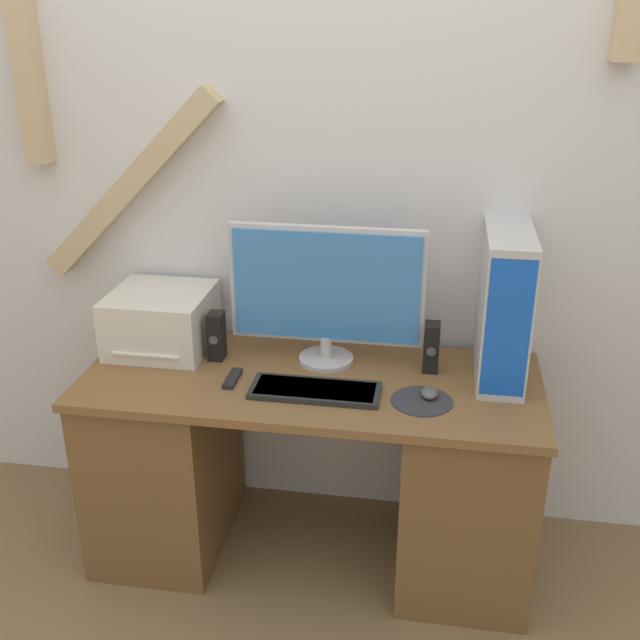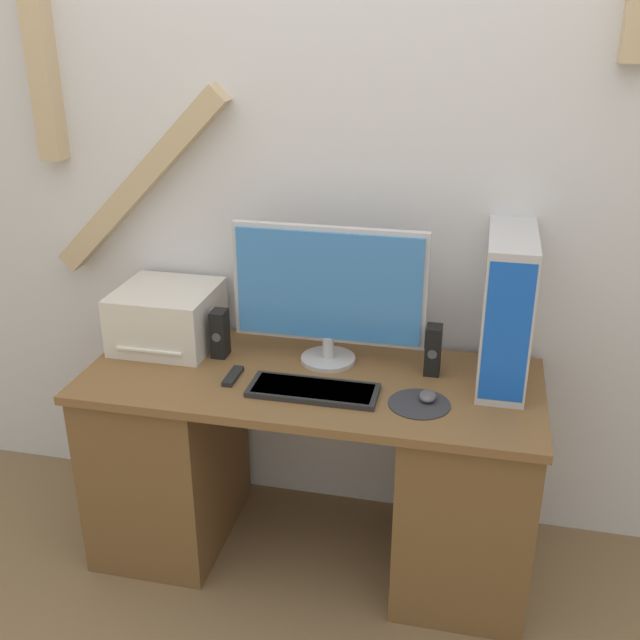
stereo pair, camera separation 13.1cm
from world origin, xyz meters
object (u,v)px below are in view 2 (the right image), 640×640
object	(u,v)px
printer	(167,317)
remote_control	(233,376)
computer_tower	(506,308)
mouse	(428,396)
monitor	(329,290)
keyboard	(313,390)
speaker_left	(220,333)
speaker_right	(433,350)

from	to	relation	value
printer	remote_control	distance (m)	0.40
computer_tower	mouse	bearing A→B (deg)	-134.60
monitor	printer	bearing A→B (deg)	178.40
keyboard	speaker_left	distance (m)	0.44
monitor	printer	distance (m)	0.63
mouse	speaker_left	size ratio (longest dim) A/B	0.43
keyboard	printer	xyz separation A→B (m)	(-0.61, 0.26, 0.10)
mouse	speaker_left	bearing A→B (deg)	167.25
speaker_left	remote_control	xyz separation A→B (m)	(0.10, -0.16, -0.08)
monitor	remote_control	bearing A→B (deg)	-144.89
monitor	keyboard	world-z (taller)	monitor
speaker_right	computer_tower	bearing A→B (deg)	6.37
printer	speaker_right	xyz separation A→B (m)	(0.97, -0.03, -0.02)
keyboard	remote_control	distance (m)	0.29
mouse	monitor	bearing A→B (deg)	149.94
computer_tower	printer	distance (m)	1.21
printer	computer_tower	bearing A→B (deg)	-0.25
speaker_right	remote_control	xyz separation A→B (m)	(-0.65, -0.19, -0.08)
computer_tower	speaker_right	size ratio (longest dim) A/B	2.90
monitor	computer_tower	world-z (taller)	computer_tower
computer_tower	printer	xyz separation A→B (m)	(-1.20, 0.01, -0.15)
printer	speaker_right	distance (m)	0.97
speaker_right	speaker_left	bearing A→B (deg)	-177.75
speaker_left	computer_tower	bearing A→B (deg)	3.20
speaker_left	keyboard	bearing A→B (deg)	-27.05
monitor	speaker_right	size ratio (longest dim) A/B	3.86
mouse	keyboard	bearing A→B (deg)	-175.80
keyboard	computer_tower	distance (m)	0.68
computer_tower	remote_control	distance (m)	0.93
keyboard	speaker_right	world-z (taller)	speaker_right
mouse	speaker_right	distance (m)	0.21
keyboard	printer	bearing A→B (deg)	157.13
keyboard	speaker_left	world-z (taller)	speaker_left
monitor	speaker_left	distance (m)	0.43
keyboard	mouse	bearing A→B (deg)	4.20
mouse	remote_control	xyz separation A→B (m)	(-0.65, 0.01, -0.01)
computer_tower	speaker_right	xyz separation A→B (m)	(-0.23, -0.03, -0.16)
printer	speaker_left	bearing A→B (deg)	-15.00
computer_tower	speaker_right	distance (m)	0.28
keyboard	mouse	world-z (taller)	mouse
monitor	speaker_right	world-z (taller)	monitor
speaker_right	remote_control	bearing A→B (deg)	-163.91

